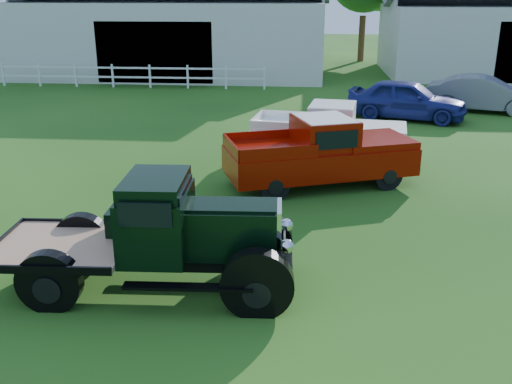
# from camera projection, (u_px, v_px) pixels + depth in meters

# --- Properties ---
(ground) EXTENTS (120.00, 120.00, 0.00)m
(ground) POSITION_uv_depth(u_px,v_px,m) (240.00, 266.00, 10.61)
(ground) COLOR #143F0D
(shed_left) EXTENTS (18.80, 10.20, 5.60)m
(shed_left) POSITION_uv_depth(u_px,v_px,m) (174.00, 26.00, 34.65)
(shed_left) COLOR beige
(shed_left) RESTS_ON ground
(fence_rail) EXTENTS (14.20, 0.16, 1.20)m
(fence_rail) POSITION_uv_depth(u_px,v_px,m) (131.00, 76.00, 29.84)
(fence_rail) COLOR white
(fence_rail) RESTS_ON ground
(vintage_flatbed) EXTENTS (5.13, 2.21, 2.00)m
(vintage_flatbed) POSITION_uv_depth(u_px,v_px,m) (152.00, 234.00, 9.55)
(vintage_flatbed) COLOR black
(vintage_flatbed) RESTS_ON ground
(red_pickup) EXTENTS (5.35, 3.53, 1.82)m
(red_pickup) POSITION_uv_depth(u_px,v_px,m) (320.00, 152.00, 14.72)
(red_pickup) COLOR #890E02
(red_pickup) RESTS_ON ground
(white_pickup) EXTENTS (4.84, 2.43, 1.70)m
(white_pickup) POSITION_uv_depth(u_px,v_px,m) (328.00, 134.00, 16.83)
(white_pickup) COLOR white
(white_pickup) RESTS_ON ground
(misc_car_blue) EXTENTS (4.93, 3.17, 1.56)m
(misc_car_blue) POSITION_uv_depth(u_px,v_px,m) (407.00, 99.00, 22.46)
(misc_car_blue) COLOR navy
(misc_car_blue) RESTS_ON ground
(misc_car_grey) EXTENTS (4.79, 2.87, 1.49)m
(misc_car_grey) POSITION_uv_depth(u_px,v_px,m) (483.00, 94.00, 23.89)
(misc_car_grey) COLOR slate
(misc_car_grey) RESTS_ON ground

